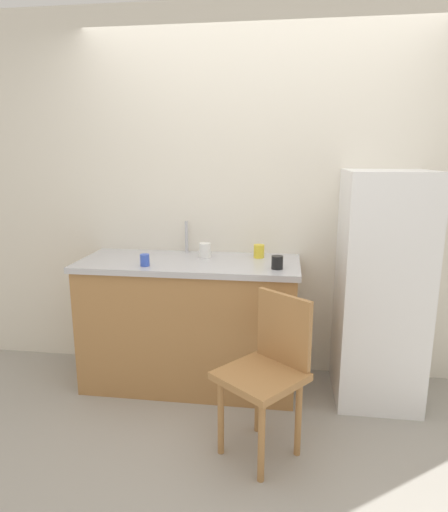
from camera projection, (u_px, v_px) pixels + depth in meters
ground_plane at (242, 441)px, 2.58m from camera, size 8.00×8.00×0.00m
back_wall at (257, 197)px, 3.25m from camera, size 4.80×0.10×2.65m
cabinet_base at (190, 325)px, 3.17m from camera, size 1.48×0.60×0.88m
countertop at (189, 263)px, 3.07m from camera, size 1.52×0.64×0.04m
faucet at (187, 237)px, 3.29m from camera, size 0.02×0.02×0.24m
refrigerator at (380, 288)px, 2.93m from camera, size 0.53×0.60×1.54m
chair at (268, 368)px, 2.41m from camera, size 0.56×0.56×0.89m
cup_white at (205, 250)px, 3.14m from camera, size 0.08×0.08×0.10m
cup_blue at (145, 260)px, 2.90m from camera, size 0.06×0.06×0.08m
cup_black at (277, 262)px, 2.83m from camera, size 0.07×0.07×0.08m
cup_yellow at (259, 251)px, 3.14m from camera, size 0.08×0.08×0.09m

